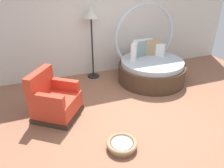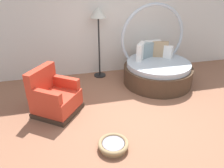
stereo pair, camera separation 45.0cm
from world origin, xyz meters
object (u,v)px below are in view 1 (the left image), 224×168
Objects in this scene: red_armchair at (54,101)px; pet_basket at (122,144)px; floor_lamp at (91,20)px; round_daybed at (150,66)px.

pet_basket is at bearing -55.92° from red_armchair.
red_armchair is 2.28m from floor_lamp.
round_daybed is at bearing 51.76° from pet_basket.
floor_lamp reaches higher than pet_basket.
round_daybed reaches higher than pet_basket.
floor_lamp reaches higher than red_armchair.
round_daybed is 1.90m from floor_lamp.
pet_basket is at bearing -128.24° from round_daybed.
red_armchair reaches higher than pet_basket.
round_daybed is at bearing 17.50° from red_armchair.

